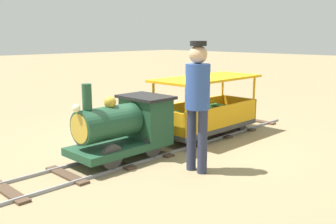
% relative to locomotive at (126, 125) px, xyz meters
% --- Properties ---
extents(ground_plane, '(60.00, 60.00, 0.00)m').
position_rel_locomotive_xyz_m(ground_plane, '(0.00, -1.14, -0.48)').
color(ground_plane, '#8C7A56').
extents(track, '(0.79, 5.70, 0.04)m').
position_rel_locomotive_xyz_m(track, '(0.00, -0.85, -0.47)').
color(track, gray).
rests_on(track, ground_plane).
extents(locomotive, '(0.75, 1.45, 1.06)m').
position_rel_locomotive_xyz_m(locomotive, '(0.00, 0.00, 0.00)').
color(locomotive, '#1E472D').
rests_on(locomotive, ground_plane).
extents(passenger_car, '(0.85, 2.00, 0.97)m').
position_rel_locomotive_xyz_m(passenger_car, '(0.00, -1.75, -0.06)').
color(passenger_car, '#3F3F3F').
rests_on(passenger_car, ground_plane).
extents(conductor_person, '(0.30, 0.30, 1.62)m').
position_rel_locomotive_xyz_m(conductor_person, '(-1.00, -0.32, 0.47)').
color(conductor_person, '#282D47').
rests_on(conductor_person, ground_plane).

